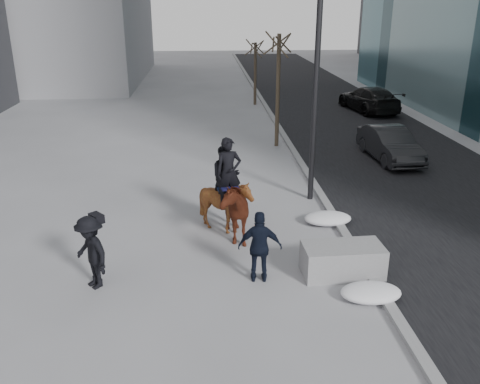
{
  "coord_description": "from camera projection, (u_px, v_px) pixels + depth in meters",
  "views": [
    {
      "loc": [
        -0.9,
        -11.36,
        6.23
      ],
      "look_at": [
        0.0,
        1.2,
        1.5
      ],
      "focal_mm": 38.0,
      "sensor_mm": 36.0,
      "label": 1
    }
  ],
  "objects": [
    {
      "name": "mounted_right",
      "position": [
        226.0,
        199.0,
        14.37
      ],
      "size": [
        1.53,
        1.67,
        2.49
      ],
      "color": "#48190E",
      "rests_on": "ground"
    },
    {
      "name": "curb",
      "position": [
        294.0,
        151.0,
        22.37
      ],
      "size": [
        0.25,
        90.0,
        0.12
      ],
      "primitive_type": "cube",
      "color": "gray",
      "rests_on": "ground"
    },
    {
      "name": "car_far",
      "position": [
        369.0,
        99.0,
        30.53
      ],
      "size": [
        2.9,
        5.4,
        1.49
      ],
      "primitive_type": "imported",
      "rotation": [
        0.0,
        0.0,
        3.31
      ],
      "color": "black",
      "rests_on": "ground"
    },
    {
      "name": "tree_far",
      "position": [
        255.0,
        71.0,
        32.05
      ],
      "size": [
        1.2,
        1.2,
        4.29
      ],
      "primitive_type": null,
      "color": "#3D3124",
      "rests_on": "ground"
    },
    {
      "name": "car_near",
      "position": [
        390.0,
        144.0,
        21.1
      ],
      "size": [
        1.68,
        4.21,
        1.36
      ],
      "primitive_type": "imported",
      "rotation": [
        0.0,
        0.0,
        0.06
      ],
      "color": "black",
      "rests_on": "ground"
    },
    {
      "name": "tree_near",
      "position": [
        278.0,
        86.0,
        22.45
      ],
      "size": [
        1.2,
        1.2,
        5.5
      ],
      "primitive_type": null,
      "color": "#372C20",
      "rests_on": "ground"
    },
    {
      "name": "snow_piles",
      "position": [
        345.0,
        248.0,
        13.28
      ],
      "size": [
        1.41,
        5.0,
        0.36
      ],
      "color": "silver",
      "rests_on": "ground"
    },
    {
      "name": "mounted_left",
      "position": [
        229.0,
        202.0,
        14.01
      ],
      "size": [
        1.38,
        2.33,
        2.83
      ],
      "color": "#521E10",
      "rests_on": "ground"
    },
    {
      "name": "ground",
      "position": [
        243.0,
        264.0,
        12.85
      ],
      "size": [
        120.0,
        120.0,
        0.0
      ],
      "primitive_type": "plane",
      "color": "gray",
      "rests_on": "ground"
    },
    {
      "name": "planter",
      "position": [
        342.0,
        260.0,
        12.24
      ],
      "size": [
        1.95,
        1.03,
        0.77
      ],
      "primitive_type": "cube",
      "rotation": [
        0.0,
        0.0,
        0.04
      ],
      "color": "gray",
      "rests_on": "ground"
    },
    {
      "name": "camera_crew",
      "position": [
        91.0,
        252.0,
        11.54
      ],
      "size": [
        1.24,
        1.28,
        1.75
      ],
      "color": "black",
      "rests_on": "ground"
    },
    {
      "name": "lamppost",
      "position": [
        319.0,
        46.0,
        15.24
      ],
      "size": [
        0.25,
        1.75,
        9.09
      ],
      "color": "black",
      "rests_on": "ground"
    },
    {
      "name": "road",
      "position": [
        382.0,
        150.0,
        22.66
      ],
      "size": [
        8.0,
        90.0,
        0.01
      ],
      "primitive_type": "cube",
      "color": "black",
      "rests_on": "ground"
    },
    {
      "name": "feeder",
      "position": [
        260.0,
        247.0,
        11.81
      ],
      "size": [
        1.07,
        0.91,
        1.75
      ],
      "color": "black",
      "rests_on": "ground"
    }
  ]
}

